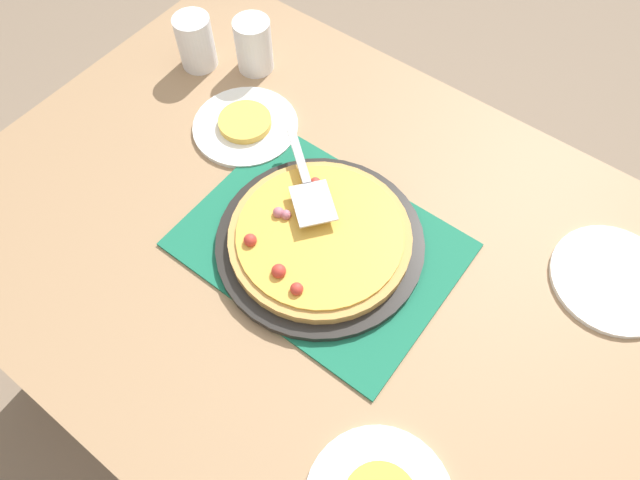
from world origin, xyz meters
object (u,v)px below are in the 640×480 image
Objects in this scene: pizza_pan at (320,242)px; plate_side at (613,279)px; pizza_server at (307,182)px; plate_near_left at (246,126)px; cup_far at (196,42)px; pizza at (319,236)px; served_slice_left at (245,122)px; cup_near at (254,45)px.

pizza_pan is 0.52m from plate_side.
pizza_server is (0.53, 0.19, 0.06)m from plate_side.
pizza_server reaches higher than plate_near_left.
cup_far is 0.46m from pizza_server.
pizza reaches higher than served_slice_left.
plate_side is 0.97m from cup_far.
served_slice_left is at bearing 0.00° from plate_near_left.
served_slice_left is at bearing -24.76° from pizza.
pizza is 0.10m from pizza_server.
plate_side is 2.00× the size of served_slice_left.
cup_near is 0.58× the size of pizza_server.
served_slice_left reaches higher than plate_side.
served_slice_left is at bearing 8.97° from plate_side.
plate_near_left is (0.30, -0.14, -0.03)m from pizza.
pizza_pan is 1.15× the size of pizza.
plate_near_left and plate_side have the same top height.
pizza_pan reaches higher than plate_near_left.
cup_far reaches higher than served_slice_left.
served_slice_left is 0.92× the size of cup_far.
pizza_server is at bearing 144.75° from cup_near.
cup_far is at bearing -22.06° from plate_near_left.
pizza_pan is at bearing -132.00° from pizza.
pizza is at bearing 156.34° from cup_far.
plate_near_left is at bearing -24.76° from pizza.
plate_near_left is 0.19m from cup_near.
plate_side is at bearing -171.03° from served_slice_left.
cup_near reaches higher than plate_side.
pizza reaches higher than plate_side.
plate_side is at bearing -150.84° from pizza.
plate_side is (-0.46, -0.25, -0.01)m from pizza_pan.
cup_far is (0.51, -0.22, 0.05)m from pizza_pan.
pizza_pan is 1.84× the size of pizza_server.
pizza is at bearing 155.24° from served_slice_left.
pizza_pan is at bearing 144.07° from cup_near.
cup_near is at bearing -36.11° from pizza.
plate_near_left is at bearing 157.94° from cup_far.
cup_near is (0.40, -0.29, 0.03)m from pizza.
cup_near reaches higher than pizza_pan.
pizza_pan is at bearing 156.49° from cup_far.
cup_near reaches higher than served_slice_left.
served_slice_left is at bearing 157.94° from cup_far.
cup_far is at bearing -20.30° from pizza_server.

